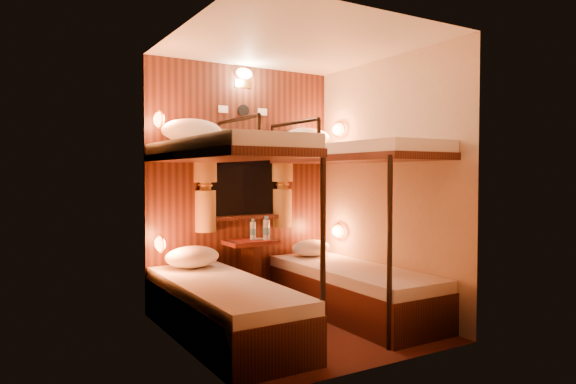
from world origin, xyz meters
TOP-DOWN VIEW (x-y plane):
  - floor at (0.00, 0.00)m, footprint 2.10×2.10m
  - ceiling at (0.00, 0.00)m, footprint 2.10×2.10m
  - wall_back at (0.00, 1.05)m, footprint 2.40×0.00m
  - wall_front at (0.00, -1.05)m, footprint 2.40×0.00m
  - wall_left at (-1.00, 0.00)m, footprint 0.00×2.40m
  - wall_right at (1.00, 0.00)m, footprint 0.00×2.40m
  - back_panel at (0.00, 1.04)m, footprint 2.00×0.03m
  - bunk_left at (-0.65, 0.07)m, footprint 0.72×1.90m
  - bunk_right at (0.65, 0.07)m, footprint 0.72×1.90m
  - window at (0.00, 1.00)m, footprint 1.00×0.12m
  - curtains at (0.00, 0.97)m, footprint 1.10×0.22m
  - back_fixtures at (0.00, 1.00)m, footprint 0.54×0.09m
  - reading_lamps at (-0.00, 0.70)m, footprint 2.00×0.20m
  - table at (0.00, 0.85)m, footprint 0.50×0.34m
  - bottle_left at (0.03, 0.88)m, footprint 0.06×0.06m
  - bottle_right at (0.14, 0.79)m, footprint 0.07×0.07m
  - sachet_a at (0.12, 0.88)m, footprint 0.10×0.08m
  - sachet_b at (0.14, 0.93)m, footprint 0.10×0.09m
  - pillow_lower_left at (-0.65, 0.75)m, footprint 0.50×0.36m
  - pillow_lower_right at (0.65, 0.75)m, footprint 0.43×0.31m
  - pillow_upper_left at (-0.65, 0.73)m, footprint 0.56×0.40m
  - pillow_upper_right at (0.65, 0.84)m, footprint 0.52×0.37m

SIDE VIEW (x-z plane):
  - floor at x=0.00m, z-range 0.00..0.00m
  - table at x=0.00m, z-range 0.09..0.74m
  - pillow_lower_right at x=0.65m, z-range 0.46..0.62m
  - pillow_lower_left at x=-0.65m, z-range 0.46..0.65m
  - bunk_left at x=-0.65m, z-range -0.35..1.47m
  - bunk_right at x=0.65m, z-range -0.35..1.47m
  - sachet_b at x=0.14m, z-range 0.65..0.66m
  - sachet_a at x=0.12m, z-range 0.65..0.66m
  - bottle_left at x=0.03m, z-range 0.64..0.85m
  - bottle_right at x=0.14m, z-range 0.63..0.87m
  - window at x=0.00m, z-range 0.79..1.58m
  - wall_back at x=0.00m, z-range 0.00..2.40m
  - wall_front at x=0.00m, z-range 0.00..2.40m
  - wall_left at x=-1.00m, z-range 0.00..2.40m
  - wall_right at x=1.00m, z-range 0.00..2.40m
  - back_panel at x=0.00m, z-range 0.00..2.40m
  - reading_lamps at x=0.00m, z-range 0.62..1.86m
  - curtains at x=0.00m, z-range 0.76..1.76m
  - pillow_upper_right at x=0.65m, z-range 1.59..1.79m
  - pillow_upper_left at x=-0.65m, z-range 1.59..1.81m
  - back_fixtures at x=0.00m, z-range 2.00..2.49m
  - ceiling at x=0.00m, z-range 2.40..2.40m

